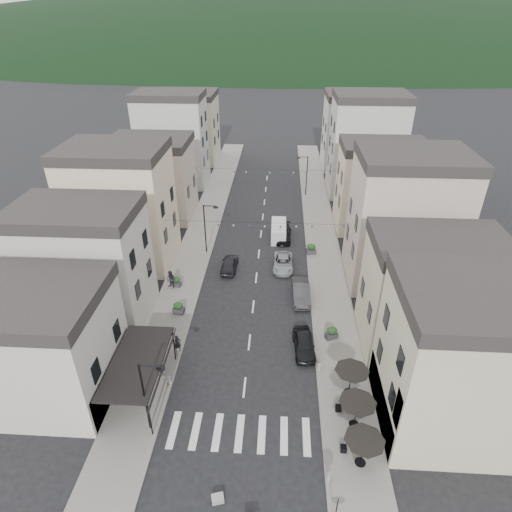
# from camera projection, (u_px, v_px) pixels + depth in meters

# --- Properties ---
(ground) EXTENTS (700.00, 700.00, 0.00)m
(ground) POSITION_uv_depth(u_px,v_px,m) (237.00, 460.00, 27.11)
(ground) COLOR black
(ground) RESTS_ON ground
(sidewalk_left) EXTENTS (4.00, 76.00, 0.12)m
(sidewalk_left) POSITION_uv_depth(u_px,v_px,m) (203.00, 228.00, 54.95)
(sidewalk_left) COLOR slate
(sidewalk_left) RESTS_ON ground
(sidewalk_right) EXTENTS (4.00, 76.00, 0.12)m
(sidewalk_right) POSITION_uv_depth(u_px,v_px,m) (320.00, 231.00, 54.18)
(sidewalk_right) COLOR slate
(sidewalk_right) RESTS_ON ground
(hill_backdrop) EXTENTS (640.00, 360.00, 70.00)m
(hill_backdrop) POSITION_uv_depth(u_px,v_px,m) (281.00, 47.00, 284.83)
(hill_backdrop) COLOR black
(hill_backdrop) RESTS_ON ground
(boutique_building) EXTENTS (12.00, 8.00, 8.00)m
(boutique_building) POSITION_uv_depth(u_px,v_px,m) (24.00, 348.00, 30.17)
(boutique_building) COLOR beige
(boutique_building) RESTS_ON ground
(bistro_building) EXTENTS (10.00, 8.00, 10.00)m
(bistro_building) POSITION_uv_depth(u_px,v_px,m) (467.00, 367.00, 27.25)
(bistro_building) COLOR beige
(bistro_building) RESTS_ON ground
(boutique_awning) EXTENTS (3.77, 7.50, 3.28)m
(boutique_awning) POSITION_uv_depth(u_px,v_px,m) (141.00, 362.00, 30.19)
(boutique_awning) COLOR black
(boutique_awning) RESTS_ON ground
(buildings_row_left) EXTENTS (10.20, 54.16, 14.00)m
(buildings_row_left) POSITION_uv_depth(u_px,v_px,m) (156.00, 167.00, 57.17)
(buildings_row_left) COLOR beige
(buildings_row_left) RESTS_ON ground
(buildings_row_right) EXTENTS (10.20, 54.16, 14.50)m
(buildings_row_right) POSITION_uv_depth(u_px,v_px,m) (377.00, 173.00, 54.58)
(buildings_row_right) COLOR beige
(buildings_row_right) RESTS_ON ground
(cafe_terrace) EXTENTS (2.50, 8.10, 2.53)m
(cafe_terrace) POSITION_uv_depth(u_px,v_px,m) (357.00, 405.00, 27.92)
(cafe_terrace) COLOR black
(cafe_terrace) RESTS_ON ground
(streetlamp_left_near) EXTENTS (1.70, 0.56, 6.00)m
(streetlamp_left_near) POSITION_uv_depth(u_px,v_px,m) (148.00, 391.00, 27.24)
(streetlamp_left_near) COLOR black
(streetlamp_left_near) RESTS_ON ground
(streetlamp_left_far) EXTENTS (1.70, 0.56, 6.00)m
(streetlamp_left_far) POSITION_uv_depth(u_px,v_px,m) (207.00, 224.00, 47.86)
(streetlamp_left_far) COLOR black
(streetlamp_left_far) RESTS_ON ground
(streetlamp_right_far) EXTENTS (1.70, 0.56, 6.00)m
(streetlamp_right_far) POSITION_uv_depth(u_px,v_px,m) (305.00, 172.00, 62.72)
(streetlamp_right_far) COLOR black
(streetlamp_right_far) RESTS_ON ground
(traffic_sign) EXTENTS (0.70, 0.07, 2.70)m
(traffic_sign) POSITION_uv_depth(u_px,v_px,m) (337.00, 504.00, 22.82)
(traffic_sign) COLOR black
(traffic_sign) RESTS_ON ground
(bollards) EXTENTS (11.66, 10.26, 0.60)m
(bollards) POSITION_uv_depth(u_px,v_px,m) (244.00, 389.00, 31.62)
(bollards) COLOR gray
(bollards) RESTS_ON ground
(bunting_near) EXTENTS (19.00, 0.28, 0.62)m
(bunting_near) POSITION_uv_depth(u_px,v_px,m) (257.00, 226.00, 43.13)
(bunting_near) COLOR black
(bunting_near) RESTS_ON ground
(bunting_far) EXTENTS (19.00, 0.28, 0.62)m
(bunting_far) POSITION_uv_depth(u_px,v_px,m) (264.00, 172.00, 56.87)
(bunting_far) COLOR black
(bunting_far) RESTS_ON ground
(parked_car_a) EXTENTS (2.01, 4.26, 1.41)m
(parked_car_a) POSITION_uv_depth(u_px,v_px,m) (304.00, 344.00, 35.35)
(parked_car_a) COLOR black
(parked_car_a) RESTS_ON ground
(parked_car_b) EXTENTS (1.86, 4.74, 1.54)m
(parked_car_b) POSITION_uv_depth(u_px,v_px,m) (301.00, 292.00, 41.62)
(parked_car_b) COLOR #2F2F31
(parked_car_b) RESTS_ON ground
(parked_car_c) EXTENTS (2.12, 4.58, 1.27)m
(parked_car_c) POSITION_uv_depth(u_px,v_px,m) (283.00, 263.00, 46.54)
(parked_car_c) COLOR gray
(parked_car_c) RESTS_ON ground
(parked_car_d) EXTENTS (1.97, 4.63, 1.33)m
(parked_car_d) POSITION_uv_depth(u_px,v_px,m) (283.00, 234.00, 52.29)
(parked_car_d) COLOR black
(parked_car_d) RESTS_ON ground
(parked_car_e) EXTENTS (1.73, 4.11, 1.39)m
(parked_car_e) POSITION_uv_depth(u_px,v_px,m) (229.00, 264.00, 46.21)
(parked_car_e) COLOR black
(parked_car_e) RESTS_ON ground
(delivery_van) EXTENTS (1.81, 4.48, 2.14)m
(delivery_van) POSITION_uv_depth(u_px,v_px,m) (279.00, 230.00, 52.30)
(delivery_van) COLOR silver
(delivery_van) RESTS_ON ground
(pedestrian_a) EXTENTS (0.69, 0.64, 1.58)m
(pedestrian_a) POSITION_uv_depth(u_px,v_px,m) (178.00, 344.00, 35.08)
(pedestrian_a) COLOR black
(pedestrian_a) RESTS_ON sidewalk_left
(pedestrian_b) EXTENTS (1.18, 1.08, 1.95)m
(pedestrian_b) POSITION_uv_depth(u_px,v_px,m) (171.00, 280.00, 42.86)
(pedestrian_b) COLOR black
(pedestrian_b) RESTS_ON sidewalk_left
(concrete_block_c) EXTENTS (0.81, 0.67, 0.40)m
(concrete_block_c) POSITION_uv_depth(u_px,v_px,m) (218.00, 499.00, 24.80)
(concrete_block_c) COLOR gray
(concrete_block_c) RESTS_ON ground
(planter_la) EXTENTS (1.12, 0.71, 1.18)m
(planter_la) POSITION_uv_depth(u_px,v_px,m) (178.00, 308.00, 39.55)
(planter_la) COLOR #2B2B2D
(planter_la) RESTS_ON sidewalk_left
(planter_lb) EXTENTS (1.10, 0.84, 1.09)m
(planter_lb) POSITION_uv_depth(u_px,v_px,m) (176.00, 281.00, 43.39)
(planter_lb) COLOR #323134
(planter_lb) RESTS_ON sidewalk_left
(planter_ra) EXTENTS (0.99, 0.71, 1.00)m
(planter_ra) POSITION_uv_depth(u_px,v_px,m) (352.00, 404.00, 30.15)
(planter_ra) COLOR #2D2D30
(planter_ra) RESTS_ON sidewalk_right
(planter_rb) EXTENTS (1.20, 0.94, 1.19)m
(planter_rb) POSITION_uv_depth(u_px,v_px,m) (332.00, 333.00, 36.55)
(planter_rb) COLOR #2B2B2D
(planter_rb) RESTS_ON sidewalk_right
(planter_rc) EXTENTS (1.22, 0.81, 1.26)m
(planter_rc) POSITION_uv_depth(u_px,v_px,m) (311.00, 249.00, 48.97)
(planter_rc) COLOR #2F2F31
(planter_rc) RESTS_ON sidewalk_right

